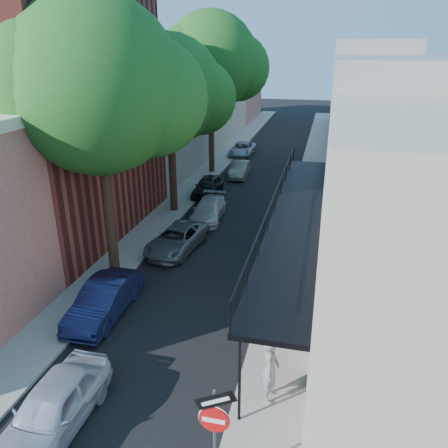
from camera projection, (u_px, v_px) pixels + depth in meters
The scene contains 17 objects.
road_surface at pixel (264, 166), 36.81m from camera, with size 6.00×64.00×0.01m, color black.
sidewalk_left at pixel (218, 163), 37.64m from camera, with size 2.00×64.00×0.12m, color gray.
sidewalk_right at pixel (312, 168), 35.94m from camera, with size 2.00×64.00×0.12m, color gray.
buildings_left at pixel (152, 105), 35.81m from camera, with size 10.10×59.10×12.00m.
buildings_right at pixel (384, 117), 32.76m from camera, with size 9.80×55.00×10.00m.
sign_post at pixel (214, 423), 9.24m from camera, with size 0.89×0.17×2.99m.
oak_near at pixel (109, 89), 16.77m from camera, with size 7.48×6.80×11.42m.
oak_mid at pixel (177, 92), 24.27m from camera, with size 6.60×6.00×10.20m.
oak_far at pixel (217, 63), 31.93m from camera, with size 7.70×7.00×11.90m.
parked_car_a at pixel (53, 408), 11.38m from camera, with size 1.62×4.03×1.37m, color #A9AFBC.
parked_car_b at pixel (104, 300), 16.23m from camera, with size 1.43×4.11×1.35m, color #14193F.
parked_car_c at pixel (177, 239), 21.51m from camera, with size 1.95×4.23×1.18m, color slate.
parked_car_d at pixel (209, 210), 25.41m from camera, with size 1.64×4.03×1.17m, color #B8B8BD.
parked_car_e at pixel (208, 186), 29.43m from camera, with size 1.52×3.78×1.29m, color black.
parked_car_f at pixel (240, 169), 33.64m from camera, with size 1.25×3.60×1.18m, color slate.
parked_car_g at pixel (242, 149), 40.04m from camera, with size 2.01×4.36×1.21m, color #99A0AC.
pedestrian at pixel (270, 369), 12.09m from camera, with size 0.74×0.49×2.04m, color slate.
Camera 1 is at (4.95, -5.73, 9.46)m, focal length 35.00 mm.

